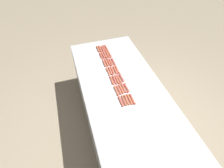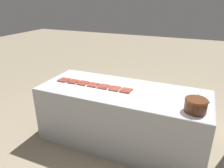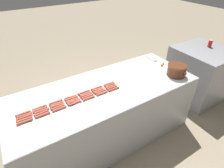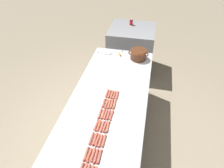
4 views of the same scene
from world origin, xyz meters
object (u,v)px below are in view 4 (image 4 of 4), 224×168
object	(u,v)px
hot_dog_31	(108,127)
bean_pot	(138,54)
hot_dog_5	(104,103)
carrot	(119,53)
hot_dog_20	(112,94)
hot_dog_19	(109,104)
hot_dog_25	(108,115)
hot_dog_34	(117,95)
hot_dog_22	(96,156)
hot_dog_17	(102,126)
hot_dog_32	(111,115)
hot_dog_2	(91,138)
hot_dog_16	(97,140)
hot_dog_26	(112,104)
hot_dog_8	(89,155)
hot_dog_12	(106,104)
hot_dog_33	(114,104)
hot_dog_18	(106,114)
hot_dog_23	(101,141)
hot_dog_11	(103,114)
hot_dog_3	(96,125)
back_cabinet	(131,49)
hot_dog_6	(107,93)
hot_dog_29	(99,156)
hot_dog_27	(114,95)
hot_dog_15	(93,154)
hot_dog_13	(109,94)
soda_can	(131,22)
hot_dog_30	(104,141)
hot_dog_9	(95,139)
hot_dog_10	(99,125)
hot_dog_1	(86,154)
hot_dog_24	(105,126)

from	to	relation	value
hot_dog_31	bean_pot	distance (m)	1.49
hot_dog_5	carrot	bearing A→B (deg)	91.55
carrot	hot_dog_20	bearing A→B (deg)	-84.59
hot_dog_19	hot_dog_25	size ratio (longest dim) A/B	1.00
hot_dog_31	hot_dog_34	size ratio (longest dim) A/B	1.00
hot_dog_22	bean_pot	bearing A→B (deg)	83.79
bean_pot	hot_dog_17	bearing A→B (deg)	-98.85
carrot	hot_dog_32	bearing A→B (deg)	-83.10
hot_dog_2	hot_dog_16	distance (m)	0.07
hot_dog_26	hot_dog_31	size ratio (longest dim) A/B	1.00
hot_dog_32	carrot	xyz separation A→B (m)	(-0.17, 1.39, 0.00)
hot_dog_8	hot_dog_12	size ratio (longest dim) A/B	1.00
hot_dog_19	hot_dog_33	bearing A→B (deg)	9.17
hot_dog_18	hot_dog_25	distance (m)	0.03
hot_dog_23	hot_dog_11	bearing A→B (deg)	100.25
hot_dog_8	hot_dog_16	bearing A→B (deg)	79.20
hot_dog_32	hot_dog_3	bearing A→B (deg)	-126.51
back_cabinet	hot_dog_17	world-z (taller)	back_cabinet
hot_dog_33	hot_dog_11	bearing A→B (deg)	-118.92
hot_dog_17	hot_dog_6	bearing A→B (deg)	97.33
hot_dog_32	bean_pot	bearing A→B (deg)	82.76
hot_dog_2	hot_dog_8	bearing A→B (deg)	-80.05
hot_dog_25	hot_dog_29	world-z (taller)	same
hot_dog_27	hot_dog_32	xyz separation A→B (m)	(0.04, -0.35, 0.00)
hot_dog_5	hot_dog_29	xyz separation A→B (m)	(0.13, -0.71, 0.00)
hot_dog_15	hot_dog_25	bearing A→B (deg)	86.56
hot_dog_13	hot_dog_26	xyz separation A→B (m)	(0.07, -0.17, 0.00)
hot_dog_17	carrot	bearing A→B (deg)	93.71
soda_can	hot_dog_19	bearing A→B (deg)	-88.77
hot_dog_27	soda_can	world-z (taller)	soda_can
hot_dog_16	hot_dog_31	bearing A→B (deg)	70.81
hot_dog_22	hot_dog_26	xyz separation A→B (m)	(0.00, 0.72, 0.00)
hot_dog_19	hot_dog_15	bearing A→B (deg)	-90.15
hot_dog_5	hot_dog_30	distance (m)	0.55
hot_dog_30	carrot	size ratio (longest dim) A/B	0.98
soda_can	hot_dog_9	bearing A→B (deg)	-89.72
hot_dog_9	bean_pot	distance (m)	1.68
hot_dog_6	hot_dog_30	bearing A→B (deg)	-79.42
back_cabinet	hot_dog_10	size ratio (longest dim) A/B	6.00
hot_dog_10	soda_can	size ratio (longest dim) A/B	1.30
hot_dog_31	hot_dog_5	bearing A→B (deg)	110.57
hot_dog_27	hot_dog_34	world-z (taller)	same
hot_dog_23	hot_dog_2	bearing A→B (deg)	175.51
hot_dog_12	carrot	distance (m)	1.22
hot_dog_19	hot_dog_34	distance (m)	0.19
hot_dog_1	hot_dog_13	size ratio (longest dim) A/B	1.00
hot_dog_33	hot_dog_25	bearing A→B (deg)	-101.40
hot_dog_15	hot_dog_19	xyz separation A→B (m)	(0.00, 0.70, 0.00)
hot_dog_24	hot_dog_31	xyz separation A→B (m)	(0.03, 0.00, 0.00)
hot_dog_27	hot_dog_33	world-z (taller)	same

